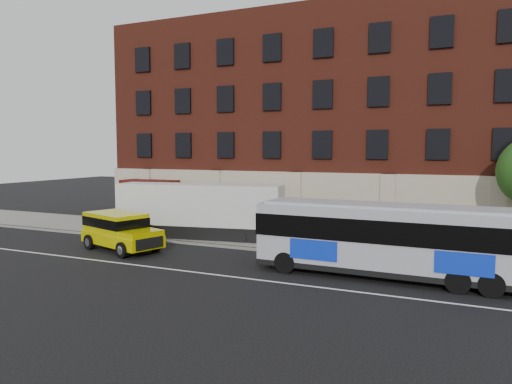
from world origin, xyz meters
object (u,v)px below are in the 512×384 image
at_px(sign_pole, 138,216).
at_px(city_bus, 392,238).
at_px(yellow_suv, 119,229).
at_px(shipping_container, 200,212).

relative_size(sign_pole, city_bus, 0.21).
xyz_separation_m(sign_pole, city_bus, (16.02, -3.06, 0.35)).
xyz_separation_m(yellow_suv, shipping_container, (2.50, 4.58, 0.53)).
distance_m(sign_pole, city_bus, 16.32).
xyz_separation_m(sign_pole, shipping_container, (3.64, 1.45, 0.27)).
height_order(yellow_suv, shipping_container, shipping_container).
bearing_deg(shipping_container, yellow_suv, -118.64).
distance_m(city_bus, yellow_suv, 14.90).
relative_size(yellow_suv, shipping_container, 0.52).
bearing_deg(city_bus, sign_pole, 169.18).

